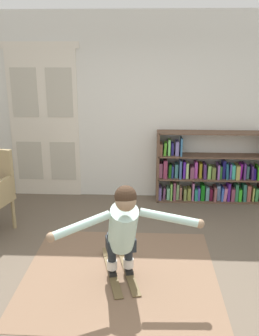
{
  "coord_description": "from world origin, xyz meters",
  "views": [
    {
      "loc": [
        0.12,
        -3.31,
        2.31
      ],
      "look_at": [
        -0.07,
        0.72,
        1.05
      ],
      "focal_mm": 40.11,
      "sensor_mm": 36.0,
      "label": 1
    }
  ],
  "objects": [
    {
      "name": "ground_plane",
      "position": [
        0.0,
        0.0,
        0.0
      ],
      "size": [
        7.2,
        7.2,
        0.0
      ],
      "primitive_type": "plane",
      "color": "brown"
    },
    {
      "name": "skis_pair",
      "position": [
        -0.16,
        0.25,
        0.02
      ],
      "size": [
        0.48,
        0.95,
        0.07
      ],
      "color": "brown",
      "rests_on": "rug"
    },
    {
      "name": "back_wall",
      "position": [
        0.0,
        2.6,
        1.45
      ],
      "size": [
        6.0,
        0.1,
        2.9
      ],
      "primitive_type": "cube",
      "color": "silver",
      "rests_on": "ground"
    },
    {
      "name": "double_door",
      "position": [
        -1.53,
        2.54,
        1.23
      ],
      "size": [
        1.22,
        0.05,
        2.45
      ],
      "color": "silver",
      "rests_on": "ground"
    },
    {
      "name": "person_skier",
      "position": [
        -0.11,
        0.04,
        0.65
      ],
      "size": [
        1.46,
        0.77,
        1.06
      ],
      "color": "white",
      "rests_on": "skis_pair"
    },
    {
      "name": "bookshelf",
      "position": [
        1.07,
        2.39,
        0.44
      ],
      "size": [
        1.69,
        0.3,
        1.13
      ],
      "color": "brown",
      "rests_on": "ground"
    },
    {
      "name": "rug",
      "position": [
        -0.15,
        0.22,
        0.0
      ],
      "size": [
        2.06,
        1.93,
        0.01
      ],
      "primitive_type": "cube",
      "color": "brown",
      "rests_on": "ground"
    }
  ]
}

